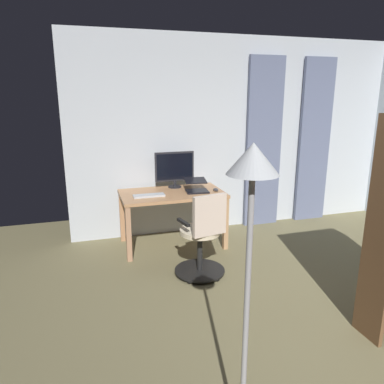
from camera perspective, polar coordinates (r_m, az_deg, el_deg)
back_room_partition at (r=5.48m, az=7.20°, el=8.71°), size 4.88×0.10×2.73m
curtain_left_panel at (r=6.01m, az=18.37°, el=7.36°), size 0.51×0.06×2.47m
curtain_right_panel at (r=5.56m, az=11.01°, el=7.28°), size 0.54×0.06×2.47m
desk at (r=4.77m, az=-3.09°, el=-1.12°), size 1.31×0.74×0.72m
office_chair at (r=4.00m, az=1.65°, el=-7.14°), size 0.56×0.56×0.96m
computer_monitor at (r=4.95m, az=-2.72°, el=3.78°), size 0.53×0.18×0.48m
computer_keyboard at (r=4.57m, az=-6.67°, el=-0.55°), size 0.39×0.13×0.02m
laptop at (r=4.78m, az=0.68°, el=0.74°), size 0.31×0.35×0.15m
computer_mouse at (r=4.81m, az=3.69°, el=0.36°), size 0.06×0.10×0.04m
floor_lamp at (r=1.78m, az=8.94°, el=-6.20°), size 0.28×0.28×1.74m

